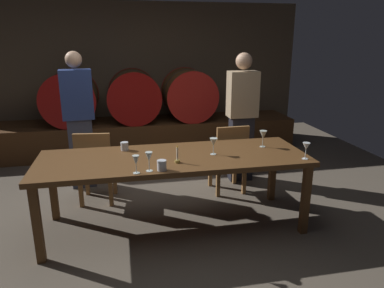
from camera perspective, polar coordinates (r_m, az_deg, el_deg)
name	(u,v)px	position (r m, az deg, el deg)	size (l,w,h in m)	color
ground_plane	(146,221)	(3.94, -7.36, -12.13)	(7.89, 7.89, 0.00)	brown
back_wall	(130,75)	(6.57, -9.85, 10.78)	(6.07, 0.24, 2.49)	brown
barrel_shelf	(134,136)	(6.21, -9.23, 1.29)	(5.46, 0.90, 0.53)	#4C2D16
wine_barrel_left	(70,98)	(6.11, -18.90, 6.99)	(0.86, 0.84, 0.86)	brown
wine_barrel_center	(134,96)	(6.06, -9.33, 7.59)	(0.86, 0.84, 0.86)	#513319
wine_barrel_right	(189,94)	(6.17, -0.54, 7.96)	(0.86, 0.84, 0.86)	brown
dining_table	(174,162)	(3.54, -2.91, -2.95)	(2.64, 0.91, 0.77)	brown
chair_left	(95,164)	(4.26, -15.21, -3.10)	(0.45, 0.45, 0.88)	olive
chair_right	(229,155)	(4.43, 6.00, -1.84)	(0.42, 0.42, 0.88)	olive
guest_left	(79,120)	(4.73, -17.64, 3.70)	(0.40, 0.28, 1.74)	#33384C
guest_right	(242,117)	(4.78, 7.98, 4.33)	(0.38, 0.24, 1.71)	black
candle_center	(177,158)	(3.32, -2.36, -2.27)	(0.05, 0.05, 0.17)	olive
wine_glass_far_left	(136,161)	(3.08, -8.98, -2.69)	(0.06, 0.06, 0.16)	silver
wine_glass_left	(149,157)	(3.11, -6.92, -2.15)	(0.06, 0.06, 0.17)	silver
wine_glass_center	(214,142)	(3.54, 3.47, 0.25)	(0.08, 0.08, 0.17)	silver
wine_glass_right	(263,135)	(3.85, 11.33, 1.41)	(0.08, 0.08, 0.18)	silver
wine_glass_far_right	(306,147)	(3.57, 17.82, -0.43)	(0.07, 0.07, 0.16)	white
cup_left	(125,146)	(3.75, -10.75, -0.35)	(0.08, 0.08, 0.09)	silver
cup_right	(162,165)	(3.14, -4.87, -3.43)	(0.08, 0.08, 0.09)	silver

